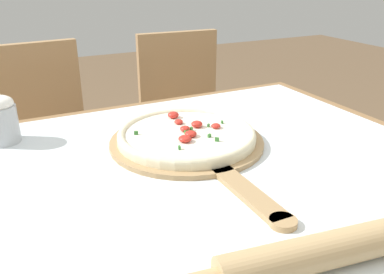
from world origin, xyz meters
TOP-DOWN VIEW (x-y plane):
  - dining_table at (0.00, 0.00)m, footprint 1.12×1.04m
  - towel_cloth at (0.00, 0.00)m, footprint 1.04×0.96m
  - pizza_peel at (-0.03, 0.11)m, footprint 0.38×0.60m
  - pizza at (-0.03, 0.14)m, footprint 0.34×0.34m
  - rolling_pin at (-0.02, -0.36)m, footprint 0.46×0.10m
  - chair_left at (-0.30, 0.91)m, footprint 0.43×0.43m
  - chair_right at (0.33, 0.91)m, footprint 0.42×0.42m
  - flour_cup at (-0.44, 0.35)m, footprint 0.08×0.08m

SIDE VIEW (x-z plane):
  - chair_left at x=-0.30m, z-range 0.07..0.97m
  - chair_right at x=0.33m, z-range 0.07..0.97m
  - dining_table at x=0.00m, z-range 0.27..1.02m
  - towel_cloth at x=0.00m, z-range 0.76..0.76m
  - pizza_peel at x=-0.03m, z-range 0.76..0.77m
  - pizza at x=-0.03m, z-range 0.77..0.81m
  - rolling_pin at x=-0.02m, z-range 0.76..0.82m
  - flour_cup at x=-0.44m, z-range 0.76..0.88m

